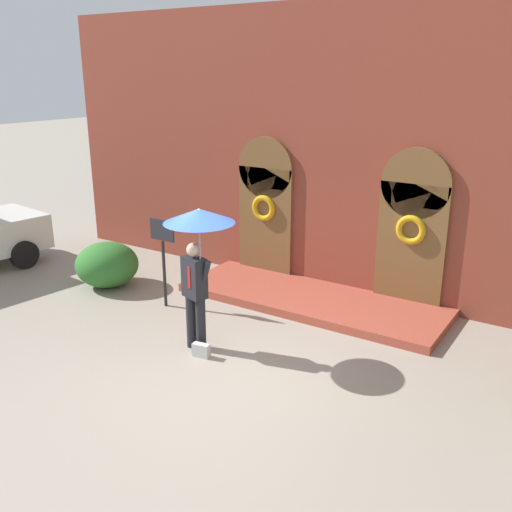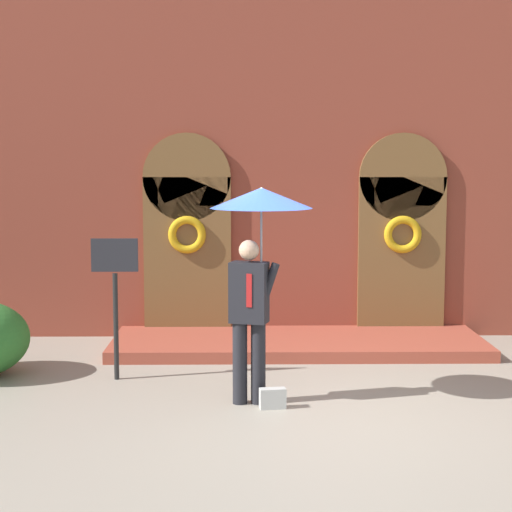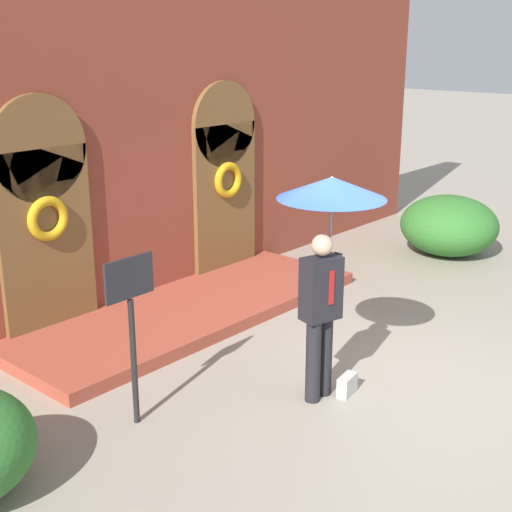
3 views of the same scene
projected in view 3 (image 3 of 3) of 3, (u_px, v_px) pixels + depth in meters
ground_plane at (383, 384)px, 7.87m from camera, size 80.00×80.00×0.00m
building_facade at (130, 113)px, 9.69m from camera, size 14.00×2.30×5.60m
person_with_umbrella at (329, 222)px, 7.10m from camera, size 1.10×1.10×2.36m
handbag at (347, 385)px, 7.62m from camera, size 0.30×0.16×0.22m
sign_post at (131, 313)px, 6.77m from camera, size 0.56×0.06×1.72m
shrub_right at (449, 225)px, 12.39m from camera, size 1.63×1.69×1.04m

